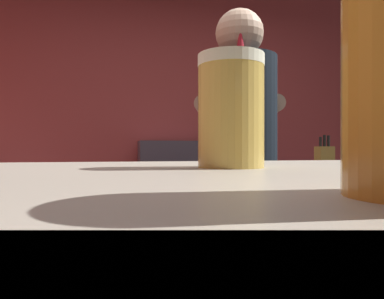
% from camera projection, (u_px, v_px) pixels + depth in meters
% --- Properties ---
extents(wall_back, '(5.20, 0.10, 2.70)m').
position_uv_depth(wall_back, '(174.00, 120.00, 3.64)').
color(wall_back, maroon).
rests_on(wall_back, ground).
extents(prep_counter, '(2.10, 0.60, 0.88)m').
position_uv_depth(prep_counter, '(271.00, 253.00, 2.20)').
color(prep_counter, brown).
rests_on(prep_counter, ground).
extents(back_shelf, '(0.88, 0.36, 1.14)m').
position_uv_depth(back_shelf, '(187.00, 203.00, 3.39)').
color(back_shelf, '#3A343F').
rests_on(back_shelf, ground).
extents(bartender, '(0.49, 0.55, 1.71)m').
position_uv_depth(bartender, '(239.00, 166.00, 1.68)').
color(bartender, '#2B2D2E').
rests_on(bartender, ground).
extents(knife_block, '(0.10, 0.08, 0.27)m').
position_uv_depth(knife_block, '(324.00, 161.00, 2.35)').
color(knife_block, olive).
rests_on(knife_block, prep_counter).
extents(mixing_bowl, '(0.17, 0.17, 0.05)m').
position_uv_depth(mixing_bowl, '(180.00, 178.00, 2.04)').
color(mixing_bowl, beige).
rests_on(mixing_bowl, prep_counter).
extents(chefs_knife, '(0.24, 0.04, 0.01)m').
position_uv_depth(chefs_knife, '(263.00, 180.00, 2.14)').
color(chefs_knife, silver).
rests_on(chefs_knife, prep_counter).
extents(pint_glass_near, '(0.08, 0.08, 0.13)m').
position_uv_depth(pint_glass_near, '(231.00, 111.00, 0.42)').
color(pint_glass_near, gold).
rests_on(pint_glass_near, bar_counter).
extents(bottle_vinegar, '(0.07, 0.07, 0.18)m').
position_uv_depth(bottle_vinegar, '(224.00, 134.00, 3.52)').
color(bottle_vinegar, black).
rests_on(bottle_vinegar, back_shelf).
extents(bottle_hot_sauce, '(0.05, 0.05, 0.27)m').
position_uv_depth(bottle_hot_sauce, '(205.00, 130.00, 3.43)').
color(bottle_hot_sauce, '#CCC67B').
rests_on(bottle_hot_sauce, back_shelf).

